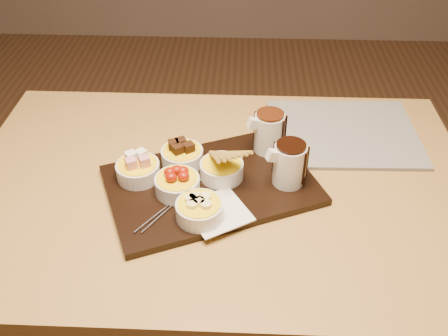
{
  "coord_description": "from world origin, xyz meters",
  "views": [
    {
      "loc": [
        0.05,
        -0.89,
        1.5
      ],
      "look_at": [
        0.01,
        -0.02,
        0.81
      ],
      "focal_mm": 40.0,
      "sensor_mm": 36.0,
      "label": 1
    }
  ],
  "objects_px": {
    "bowl_strawberries": "(177,185)",
    "pitcher_milk_chocolate": "(269,133)",
    "newspaper": "(343,133)",
    "serving_board": "(211,185)",
    "pitcher_dark_chocolate": "(289,165)",
    "dining_table": "(219,212)"
  },
  "relations": [
    {
      "from": "bowl_strawberries",
      "to": "newspaper",
      "type": "relative_size",
      "value": 0.26
    },
    {
      "from": "serving_board",
      "to": "newspaper",
      "type": "relative_size",
      "value": 1.2
    },
    {
      "from": "bowl_strawberries",
      "to": "serving_board",
      "type": "bearing_deg",
      "value": 26.48
    },
    {
      "from": "serving_board",
      "to": "pitcher_dark_chocolate",
      "type": "relative_size",
      "value": 4.65
    },
    {
      "from": "serving_board",
      "to": "pitcher_milk_chocolate",
      "type": "relative_size",
      "value": 4.65
    },
    {
      "from": "pitcher_dark_chocolate",
      "to": "pitcher_milk_chocolate",
      "type": "bearing_deg",
      "value": 85.6
    },
    {
      "from": "pitcher_dark_chocolate",
      "to": "pitcher_milk_chocolate",
      "type": "height_order",
      "value": "same"
    },
    {
      "from": "bowl_strawberries",
      "to": "pitcher_milk_chocolate",
      "type": "height_order",
      "value": "pitcher_milk_chocolate"
    },
    {
      "from": "bowl_strawberries",
      "to": "newspaper",
      "type": "xyz_separation_m",
      "value": [
        0.41,
        0.27,
        -0.03
      ]
    },
    {
      "from": "pitcher_dark_chocolate",
      "to": "newspaper",
      "type": "bearing_deg",
      "value": 31.46
    },
    {
      "from": "dining_table",
      "to": "pitcher_dark_chocolate",
      "type": "xyz_separation_m",
      "value": [
        0.16,
        -0.01,
        0.17
      ]
    },
    {
      "from": "pitcher_milk_chocolate",
      "to": "newspaper",
      "type": "height_order",
      "value": "pitcher_milk_chocolate"
    },
    {
      "from": "serving_board",
      "to": "pitcher_milk_chocolate",
      "type": "distance_m",
      "value": 0.2
    },
    {
      "from": "pitcher_milk_chocolate",
      "to": "bowl_strawberries",
      "type": "bearing_deg",
      "value": -163.61
    },
    {
      "from": "pitcher_dark_chocolate",
      "to": "serving_board",
      "type": "bearing_deg",
      "value": 160.02
    },
    {
      "from": "pitcher_milk_chocolate",
      "to": "newspaper",
      "type": "distance_m",
      "value": 0.23
    },
    {
      "from": "dining_table",
      "to": "newspaper",
      "type": "distance_m",
      "value": 0.39
    },
    {
      "from": "serving_board",
      "to": "pitcher_milk_chocolate",
      "type": "height_order",
      "value": "pitcher_milk_chocolate"
    },
    {
      "from": "dining_table",
      "to": "pitcher_dark_chocolate",
      "type": "relative_size",
      "value": 12.13
    },
    {
      "from": "serving_board",
      "to": "pitcher_dark_chocolate",
      "type": "distance_m",
      "value": 0.19
    },
    {
      "from": "pitcher_milk_chocolate",
      "to": "newspaper",
      "type": "relative_size",
      "value": 0.26
    },
    {
      "from": "bowl_strawberries",
      "to": "pitcher_milk_chocolate",
      "type": "distance_m",
      "value": 0.27
    }
  ]
}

